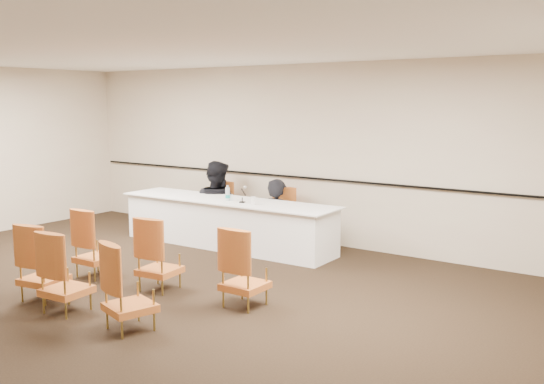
# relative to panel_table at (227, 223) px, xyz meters

# --- Properties ---
(floor) EXTENTS (10.00, 10.00, 0.00)m
(floor) POSITION_rel_panel_table_xyz_m (0.83, -2.91, -0.39)
(floor) COLOR black
(floor) RESTS_ON ground
(ceiling) EXTENTS (10.00, 10.00, 0.00)m
(ceiling) POSITION_rel_panel_table_xyz_m (0.83, -2.91, 2.61)
(ceiling) COLOR white
(ceiling) RESTS_ON ground
(wall_back) EXTENTS (10.00, 0.04, 3.00)m
(wall_back) POSITION_rel_panel_table_xyz_m (0.83, 1.09, 1.11)
(wall_back) COLOR beige
(wall_back) RESTS_ON ground
(wall_rail) EXTENTS (9.80, 0.04, 0.03)m
(wall_rail) POSITION_rel_panel_table_xyz_m (0.83, 1.05, 0.71)
(wall_rail) COLOR black
(wall_rail) RESTS_ON wall_back
(panel_table) EXTENTS (3.92, 0.98, 0.78)m
(panel_table) POSITION_rel_panel_table_xyz_m (0.00, 0.00, 0.00)
(panel_table) COLOR white
(panel_table) RESTS_ON ground
(panelist_main) EXTENTS (0.70, 0.56, 1.67)m
(panelist_main) POSITION_rel_panel_table_xyz_m (0.61, 0.59, -0.12)
(panelist_main) COLOR black
(panelist_main) RESTS_ON ground
(panelist_main_chair) EXTENTS (0.51, 0.51, 0.95)m
(panelist_main_chair) POSITION_rel_panel_table_xyz_m (0.61, 0.59, 0.08)
(panelist_main_chair) COLOR #B03E1F
(panelist_main_chair) RESTS_ON ground
(panelist_second) EXTENTS (0.91, 0.72, 1.83)m
(panelist_second) POSITION_rel_panel_table_xyz_m (-0.70, 0.56, 0.03)
(panelist_second) COLOR black
(panelist_second) RESTS_ON ground
(panelist_second_chair) EXTENTS (0.51, 0.51, 0.95)m
(panelist_second_chair) POSITION_rel_panel_table_xyz_m (-0.70, 0.56, 0.08)
(panelist_second_chair) COLOR #B03E1F
(panelist_second_chair) RESTS_ON ground
(papers) EXTENTS (0.33, 0.26, 0.00)m
(papers) POSITION_rel_panel_table_xyz_m (0.53, -0.01, 0.39)
(papers) COLOR white
(papers) RESTS_ON panel_table
(microphone) EXTENTS (0.15, 0.21, 0.26)m
(microphone) POSITION_rel_panel_table_xyz_m (0.40, -0.10, 0.52)
(microphone) COLOR black
(microphone) RESTS_ON panel_table
(water_bottle) EXTENTS (0.08, 0.08, 0.25)m
(water_bottle) POSITION_rel_panel_table_xyz_m (0.09, -0.09, 0.52)
(water_bottle) COLOR teal
(water_bottle) RESTS_ON panel_table
(drinking_glass) EXTENTS (0.08, 0.08, 0.10)m
(drinking_glass) POSITION_rel_panel_table_xyz_m (0.12, -0.03, 0.44)
(drinking_glass) COLOR white
(drinking_glass) RESTS_ON panel_table
(coffee_cup) EXTENTS (0.11, 0.11, 0.13)m
(coffee_cup) POSITION_rel_panel_table_xyz_m (0.65, -0.15, 0.45)
(coffee_cup) COLOR white
(coffee_cup) RESTS_ON panel_table
(aud_chair_front_left) EXTENTS (0.51, 0.51, 0.95)m
(aud_chair_front_left) POSITION_rel_panel_table_xyz_m (-0.36, -2.39, 0.08)
(aud_chair_front_left) COLOR #B03E1F
(aud_chair_front_left) RESTS_ON ground
(aud_chair_front_mid) EXTENTS (0.56, 0.56, 0.95)m
(aud_chair_front_mid) POSITION_rel_panel_table_xyz_m (0.79, -2.32, 0.08)
(aud_chair_front_mid) COLOR #B03E1F
(aud_chair_front_mid) RESTS_ON ground
(aud_chair_front_right) EXTENTS (0.51, 0.51, 0.95)m
(aud_chair_front_right) POSITION_rel_panel_table_xyz_m (2.06, -2.20, 0.08)
(aud_chair_front_right) COLOR #B03E1F
(aud_chair_front_right) RESTS_ON ground
(aud_chair_back_left) EXTENTS (0.58, 0.58, 0.95)m
(aud_chair_back_left) POSITION_rel_panel_table_xyz_m (-0.07, -3.40, 0.08)
(aud_chair_back_left) COLOR #B03E1F
(aud_chair_back_left) RESTS_ON ground
(aud_chair_back_mid) EXTENTS (0.54, 0.54, 0.95)m
(aud_chair_back_mid) POSITION_rel_panel_table_xyz_m (0.52, -3.51, 0.08)
(aud_chair_back_mid) COLOR #B03E1F
(aud_chair_back_mid) RESTS_ON ground
(aud_chair_back_right) EXTENTS (0.62, 0.62, 0.95)m
(aud_chair_back_right) POSITION_rel_panel_table_xyz_m (1.53, -3.48, 0.08)
(aud_chair_back_right) COLOR #B03E1F
(aud_chair_back_right) RESTS_ON ground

